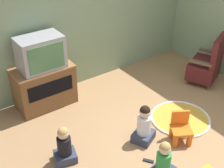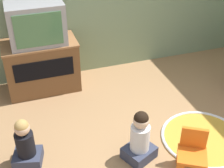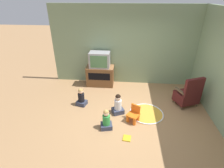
# 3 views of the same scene
# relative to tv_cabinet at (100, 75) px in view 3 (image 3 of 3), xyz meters

# --- Properties ---
(ground_plane) EXTENTS (30.00, 30.00, 0.00)m
(ground_plane) POSITION_rel_tv_cabinet_xyz_m (1.21, -1.89, -0.38)
(ground_plane) COLOR #9E754C
(wall_back) EXTENTS (5.30, 0.12, 2.83)m
(wall_back) POSITION_rel_tv_cabinet_xyz_m (0.86, 0.35, 1.04)
(wall_back) COLOR gray
(wall_back) RESTS_ON ground_plane
(tv_cabinet) EXTENTS (1.00, 0.56, 0.73)m
(tv_cabinet) POSITION_rel_tv_cabinet_xyz_m (0.00, 0.00, 0.00)
(tv_cabinet) COLOR brown
(tv_cabinet) RESTS_ON ground_plane
(television) EXTENTS (0.72, 0.46, 0.55)m
(television) POSITION_rel_tv_cabinet_xyz_m (-0.00, -0.03, 0.63)
(television) COLOR #939399
(television) RESTS_ON tv_cabinet
(black_armchair) EXTENTS (0.79, 0.72, 0.99)m
(black_armchair) POSITION_rel_tv_cabinet_xyz_m (2.87, -1.12, -0.00)
(black_armchair) COLOR brown
(black_armchair) RESTS_ON ground_plane
(yellow_kid_chair) EXTENTS (0.40, 0.39, 0.47)m
(yellow_kid_chair) POSITION_rel_tv_cabinet_xyz_m (1.21, -2.04, -0.19)
(yellow_kid_chair) COLOR orange
(yellow_kid_chair) RESTS_ON ground_plane
(play_mat) EXTENTS (0.99, 0.99, 0.04)m
(play_mat) POSITION_rel_tv_cabinet_xyz_m (1.60, -1.69, -0.37)
(play_mat) COLOR gold
(play_mat) RESTS_ON ground_plane
(child_watching_left) EXTENTS (0.35, 0.33, 0.58)m
(child_watching_left) POSITION_rel_tv_cabinet_xyz_m (-0.38, -1.41, -0.13)
(child_watching_left) COLOR #33384C
(child_watching_left) RESTS_ON ground_plane
(child_watching_center) EXTENTS (0.40, 0.38, 0.62)m
(child_watching_center) POSITION_rel_tv_cabinet_xyz_m (0.77, -1.72, -0.11)
(child_watching_center) COLOR #33384C
(child_watching_center) RESTS_ON ground_plane
(child_watching_right) EXTENTS (0.34, 0.31, 0.57)m
(child_watching_right) POSITION_rel_tv_cabinet_xyz_m (0.52, -2.40, -0.13)
(child_watching_right) COLOR #33384C
(child_watching_right) RESTS_ON ground_plane
(book) EXTENTS (0.21, 0.22, 0.02)m
(book) POSITION_rel_tv_cabinet_xyz_m (1.05, -2.73, -0.37)
(book) COLOR gold
(book) RESTS_ON ground_plane
(remote_control) EXTENTS (0.12, 0.15, 0.02)m
(remote_control) POSITION_rel_tv_cabinet_xyz_m (0.54, -2.10, -0.37)
(remote_control) COLOR black
(remote_control) RESTS_ON ground_plane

